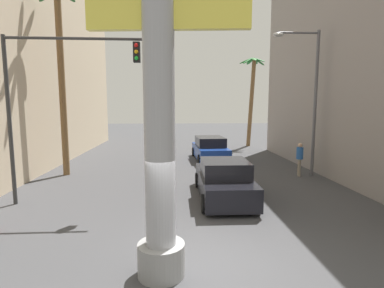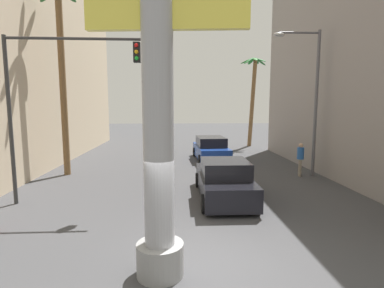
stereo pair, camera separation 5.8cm
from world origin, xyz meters
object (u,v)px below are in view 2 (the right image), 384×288
at_px(palm_tree_far_right, 253,91).
at_px(palm_tree_mid_left, 62,65).
at_px(pedestrian_mid_right, 300,157).
at_px(traffic_light_mast, 55,87).
at_px(neon_sign_pole, 157,6).
at_px(street_lamp, 310,90).
at_px(car_far, 211,149).
at_px(car_lead, 224,181).

bearing_deg(palm_tree_far_right, palm_tree_mid_left, -139.55).
bearing_deg(pedestrian_mid_right, traffic_light_mast, -160.60).
height_order(neon_sign_pole, street_lamp, neon_sign_pole).
xyz_separation_m(car_far, palm_tree_mid_left, (-8.06, -3.82, 4.90)).
xyz_separation_m(neon_sign_pole, street_lamp, (7.05, 8.74, -1.11)).
distance_m(car_lead, palm_tree_far_right, 16.63).
bearing_deg(street_lamp, car_lead, -143.97).
xyz_separation_m(neon_sign_pole, pedestrian_mid_right, (6.73, 8.77, -4.49)).
distance_m(car_far, palm_tree_far_right, 9.25).
relative_size(traffic_light_mast, car_lead, 1.30).
xyz_separation_m(traffic_light_mast, palm_tree_mid_left, (-1.46, 4.76, 1.36)).
xyz_separation_m(car_lead, palm_tree_mid_left, (-7.58, 4.56, 4.93)).
relative_size(street_lamp, palm_tree_mid_left, 0.77).
distance_m(car_far, pedestrian_mid_right, 6.31).
bearing_deg(car_far, traffic_light_mast, -127.54).
bearing_deg(palm_tree_mid_left, traffic_light_mast, -72.97).
height_order(car_far, palm_tree_far_right, palm_tree_far_right).
distance_m(neon_sign_pole, street_lamp, 11.28).
relative_size(neon_sign_pole, car_lead, 2.31).
bearing_deg(car_far, car_lead, -93.27).
bearing_deg(palm_tree_mid_left, car_lead, -31.02).
relative_size(car_lead, car_far, 1.00).
bearing_deg(car_lead, palm_tree_mid_left, 148.98).
bearing_deg(neon_sign_pole, palm_tree_far_right, 70.63).
xyz_separation_m(traffic_light_mast, pedestrian_mid_right, (10.65, 3.75, -3.27)).
height_order(car_lead, pedestrian_mid_right, pedestrian_mid_right).
relative_size(neon_sign_pole, pedestrian_mid_right, 6.28).
relative_size(street_lamp, car_far, 1.57).
xyz_separation_m(car_lead, car_far, (0.48, 8.38, 0.04)).
relative_size(traffic_light_mast, palm_tree_mid_left, 0.64).
height_order(neon_sign_pole, traffic_light_mast, neon_sign_pole).
xyz_separation_m(neon_sign_pole, palm_tree_mid_left, (-5.38, 9.78, 0.14)).
bearing_deg(palm_tree_mid_left, street_lamp, -4.76).
relative_size(neon_sign_pole, palm_tree_mid_left, 1.13).
bearing_deg(car_lead, pedestrian_mid_right, 38.06).
relative_size(car_lead, palm_tree_mid_left, 0.49).
height_order(car_lead, palm_tree_mid_left, palm_tree_mid_left).
distance_m(neon_sign_pole, car_lead, 7.42).
height_order(neon_sign_pole, car_lead, neon_sign_pole).
distance_m(street_lamp, car_far, 7.48).
xyz_separation_m(street_lamp, traffic_light_mast, (-10.97, -3.73, -0.11)).
distance_m(street_lamp, pedestrian_mid_right, 3.40).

